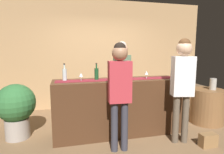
{
  "coord_description": "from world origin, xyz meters",
  "views": [
    {
      "loc": [
        -0.93,
        -3.28,
        1.57
      ],
      "look_at": [
        -0.12,
        0.0,
        1.08
      ],
      "focal_mm": 30.2,
      "sensor_mm": 36.0,
      "label": 1
    }
  ],
  "objects": [
    {
      "name": "wine_bottle_amber",
      "position": [
        -0.01,
        0.09,
        1.15
      ],
      "size": [
        0.07,
        0.07,
        0.3
      ],
      "color": "brown",
      "rests_on": "bar_counter"
    },
    {
      "name": "vase_on_side_table",
      "position": [
        2.07,
        -0.01,
        0.86
      ],
      "size": [
        0.13,
        0.13,
        0.24
      ],
      "primitive_type": "cylinder",
      "color": "#A8A399",
      "rests_on": "round_side_table"
    },
    {
      "name": "bartender",
      "position": [
        0.24,
        0.58,
        1.09
      ],
      "size": [
        0.35,
        0.25,
        1.75
      ],
      "rotation": [
        0.0,
        0.0,
        3.21
      ],
      "color": "#26262B",
      "rests_on": "ground"
    },
    {
      "name": "back_wall",
      "position": [
        0.0,
        1.9,
        1.45
      ],
      "size": [
        6.0,
        0.12,
        2.9
      ],
      "primitive_type": "cube",
      "color": "tan",
      "rests_on": "ground"
    },
    {
      "name": "round_side_table",
      "position": [
        2.0,
        0.04,
        0.37
      ],
      "size": [
        0.68,
        0.68,
        0.74
      ],
      "primitive_type": "cylinder",
      "color": "brown",
      "rests_on": "ground"
    },
    {
      "name": "customer_sipping",
      "position": [
        0.93,
        -0.6,
        1.1
      ],
      "size": [
        0.38,
        0.27,
        1.76
      ],
      "rotation": [
        0.0,
        0.0,
        -0.23
      ],
      "color": "brown",
      "rests_on": "ground"
    },
    {
      "name": "ground_plane",
      "position": [
        0.0,
        0.0,
        0.0
      ],
      "size": [
        10.0,
        10.0,
        0.0
      ],
      "primitive_type": "plane",
      "color": "brown"
    },
    {
      "name": "wine_bottle_green",
      "position": [
        -0.4,
        0.06,
        1.15
      ],
      "size": [
        0.07,
        0.07,
        0.3
      ],
      "color": "#194723",
      "rests_on": "bar_counter"
    },
    {
      "name": "bar_counter",
      "position": [
        0.0,
        0.0,
        0.52
      ],
      "size": [
        2.36,
        0.6,
        1.03
      ],
      "primitive_type": "cube",
      "color": "#472B19",
      "rests_on": "ground"
    },
    {
      "name": "handbag",
      "position": [
        1.29,
        -0.85,
        0.11
      ],
      "size": [
        0.28,
        0.14,
        0.22
      ],
      "primitive_type": "cube",
      "color": "olive",
      "rests_on": "ground"
    },
    {
      "name": "potted_plant_tall",
      "position": [
        -1.81,
        0.24,
        0.57
      ],
      "size": [
        0.67,
        0.67,
        0.98
      ],
      "color": "#9E9389",
      "rests_on": "ground"
    },
    {
      "name": "wine_bottle_clear",
      "position": [
        -0.96,
        0.1,
        1.15
      ],
      "size": [
        0.07,
        0.07,
        0.3
      ],
      "color": "#B2C6C1",
      "rests_on": "bar_counter"
    },
    {
      "name": "counter_runner_cloth",
      "position": [
        0.0,
        0.0,
        1.04
      ],
      "size": [
        2.24,
        0.28,
        0.01
      ],
      "primitive_type": "cube",
      "color": "maroon",
      "rests_on": "bar_counter"
    },
    {
      "name": "wine_glass_far_end",
      "position": [
        0.25,
        0.06,
        1.14
      ],
      "size": [
        0.07,
        0.07,
        0.14
      ],
      "color": "silver",
      "rests_on": "bar_counter"
    },
    {
      "name": "customer_browsing",
      "position": [
        -0.15,
        -0.61,
        1.04
      ],
      "size": [
        0.35,
        0.24,
        1.68
      ],
      "rotation": [
        0.0,
        0.0,
        -0.08
      ],
      "color": "#33333D",
      "rests_on": "ground"
    },
    {
      "name": "wine_glass_mid_counter",
      "position": [
        -0.68,
        -0.01,
        1.14
      ],
      "size": [
        0.07,
        0.07,
        0.14
      ],
      "color": "silver",
      "rests_on": "bar_counter"
    },
    {
      "name": "wine_glass_near_customer",
      "position": [
        0.53,
        -0.04,
        1.14
      ],
      "size": [
        0.07,
        0.07,
        0.14
      ],
      "color": "silver",
      "rests_on": "bar_counter"
    }
  ]
}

